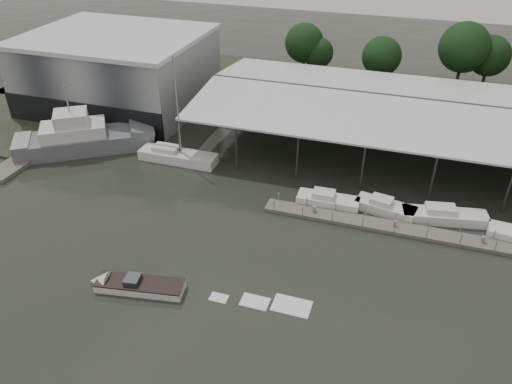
% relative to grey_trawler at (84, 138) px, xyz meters
% --- Properties ---
extents(ground, '(200.00, 200.00, 0.00)m').
position_rel_grey_trawler_xyz_m(ground, '(24.55, -15.27, -1.58)').
color(ground, '#242921').
rests_on(ground, ground).
extents(land_strip_far, '(140.00, 30.00, 0.30)m').
position_rel_grey_trawler_xyz_m(land_strip_far, '(24.55, 26.73, -1.48)').
color(land_strip_far, '#383C2D').
rests_on(land_strip_far, ground).
extents(land_strip_west, '(20.00, 40.00, 0.30)m').
position_rel_grey_trawler_xyz_m(land_strip_west, '(-15.45, 14.73, -1.48)').
color(land_strip_west, '#383C2D').
rests_on(land_strip_west, ground).
extents(storage_warehouse, '(24.50, 20.50, 10.50)m').
position_rel_grey_trawler_xyz_m(storage_warehouse, '(-3.45, 14.67, 3.71)').
color(storage_warehouse, gray).
rests_on(storage_warehouse, ground).
extents(covered_boat_shed, '(58.24, 24.00, 6.96)m').
position_rel_grey_trawler_xyz_m(covered_boat_shed, '(41.55, 12.73, 4.55)').
color(covered_boat_shed, silver).
rests_on(covered_boat_shed, ground).
extents(trawler_dock, '(3.00, 18.00, 0.50)m').
position_rel_grey_trawler_xyz_m(trawler_dock, '(-5.45, -1.27, -1.33)').
color(trawler_dock, slate).
rests_on(trawler_dock, ground).
extents(floating_dock, '(28.00, 2.00, 1.40)m').
position_rel_grey_trawler_xyz_m(floating_dock, '(39.55, -5.27, -1.38)').
color(floating_dock, slate).
rests_on(floating_dock, ground).
extents(grey_trawler, '(16.77, 13.46, 8.84)m').
position_rel_grey_trawler_xyz_m(grey_trawler, '(0.00, 0.00, 0.00)').
color(grey_trawler, slate).
rests_on(grey_trawler, ground).
extents(white_sailboat, '(9.59, 2.61, 13.22)m').
position_rel_grey_trawler_xyz_m(white_sailboat, '(12.27, 0.80, -0.93)').
color(white_sailboat, white).
rests_on(white_sailboat, ground).
extents(speedboat_underway, '(18.95, 5.04, 2.00)m').
position_rel_grey_trawler_xyz_m(speedboat_underway, '(18.50, -20.55, -1.19)').
color(speedboat_underway, white).
rests_on(speedboat_underway, ground).
extents(moored_cruiser_0, '(6.46, 2.33, 1.70)m').
position_rel_grey_trawler_xyz_m(moored_cruiser_0, '(31.48, -3.12, -0.97)').
color(moored_cruiser_0, white).
rests_on(moored_cruiser_0, ground).
extents(moored_cruiser_1, '(6.40, 3.38, 1.70)m').
position_rel_grey_trawler_xyz_m(moored_cruiser_1, '(37.32, -2.52, -0.97)').
color(moored_cruiser_1, white).
rests_on(moored_cruiser_1, ground).
extents(moored_cruiser_2, '(8.50, 3.70, 1.70)m').
position_rel_grey_trawler_xyz_m(moored_cruiser_2, '(43.06, -2.21, -0.97)').
color(moored_cruiser_2, white).
rests_on(moored_cruiser_2, ground).
extents(horizon_tree_line, '(67.26, 11.40, 11.33)m').
position_rel_grey_trawler_xyz_m(horizon_tree_line, '(47.75, 33.02, 4.82)').
color(horizon_tree_line, '#302215').
rests_on(horizon_tree_line, ground).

